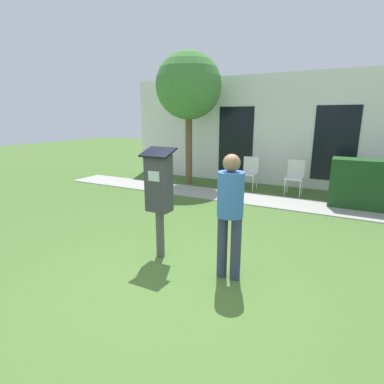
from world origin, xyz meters
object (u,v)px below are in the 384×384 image
Objects in this scene: parking_meter at (159,189)px; outdoor_chair_middle at (295,174)px; outdoor_chair_left at (250,170)px; person_standing at (230,208)px.

parking_meter is 4.89m from outdoor_chair_middle.
parking_meter is 1.77× the size of outdoor_chair_middle.
outdoor_chair_middle is (1.25, -0.07, 0.00)m from outdoor_chair_left.
parking_meter reaches higher than outdoor_chair_middle.
outdoor_chair_left is at bearing -165.31° from outdoor_chair_middle.
parking_meter is 1.77× the size of outdoor_chair_left.
outdoor_chair_left is 1.25m from outdoor_chair_middle.
parking_meter is at bearing -163.34° from person_standing.
person_standing is 1.76× the size of outdoor_chair_middle.
person_standing is 4.85m from outdoor_chair_middle.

